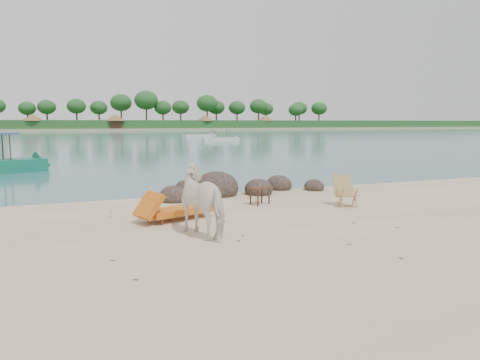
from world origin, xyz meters
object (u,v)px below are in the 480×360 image
at_px(cow, 206,201).
at_px(lounge_chair, 179,208).
at_px(deck_chair, 348,192).
at_px(boulders, 230,189).
at_px(side_table, 260,197).

height_order(cow, lounge_chair, cow).
bearing_deg(deck_chair, boulders, 137.22).
xyz_separation_m(boulders, deck_chair, (2.31, -3.67, 0.26)).
xyz_separation_m(side_table, deck_chair, (2.23, -1.37, 0.21)).
bearing_deg(side_table, deck_chair, -54.64).
bearing_deg(cow, deck_chair, -176.01).
height_order(cow, deck_chair, cow).
bearing_deg(lounge_chair, side_table, 3.58).
relative_size(cow, lounge_chair, 0.85).
bearing_deg(deck_chair, side_table, 163.43).
bearing_deg(lounge_chair, deck_chair, -21.08).
bearing_deg(boulders, lounge_chair, -128.59).
relative_size(lounge_chair, deck_chair, 2.37).
xyz_separation_m(cow, side_table, (2.72, 3.02, -0.54)).
xyz_separation_m(cow, lounge_chair, (-0.13, 1.84, -0.46)).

